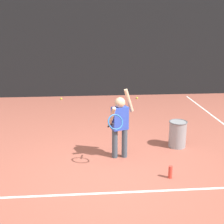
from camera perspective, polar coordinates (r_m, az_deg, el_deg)
ground_plane at (r=5.48m, az=-0.53°, el=-11.45°), size 20.00×20.00×0.00m
court_line_baseline at (r=4.95m, az=0.01°, el=-14.75°), size 9.00×0.05×0.00m
back_fence_windscreen at (r=10.74m, az=-2.92°, el=12.68°), size 13.58×0.08×3.68m
fence_post_2 at (r=10.79m, az=-2.93°, el=13.10°), size 0.09×0.09×3.83m
fence_post_3 at (r=11.40m, az=14.44°, el=12.80°), size 0.09×0.09×3.83m
tennis_player at (r=5.82m, az=1.43°, el=-1.91°), size 0.57×0.74×1.35m
ball_hopper at (r=6.63m, az=12.05°, el=-3.96°), size 0.38×0.38×0.56m
water_bottle at (r=5.40m, az=10.76°, el=-10.87°), size 0.07×0.07×0.22m
tennis_ball_0 at (r=10.56m, az=-9.38°, el=2.46°), size 0.07×0.07×0.07m
tennis_ball_3 at (r=8.16m, az=-0.21°, el=-1.54°), size 0.07×0.07×0.07m
tennis_ball_4 at (r=7.69m, az=11.22°, el=-3.02°), size 0.07×0.07×0.07m
tennis_ball_6 at (r=10.54m, az=4.65°, el=2.61°), size 0.07×0.07×0.07m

